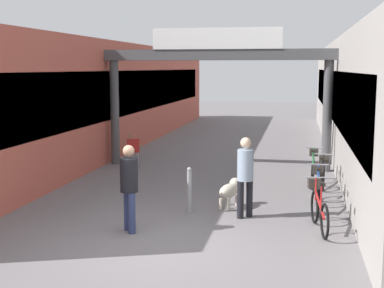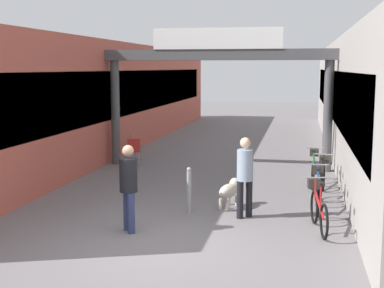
# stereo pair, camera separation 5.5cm
# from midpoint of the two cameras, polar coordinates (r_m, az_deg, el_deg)

# --- Properties ---
(ground_plane) EXTENTS (80.00, 80.00, 0.00)m
(ground_plane) POSITION_cam_midpoint_polar(r_m,az_deg,el_deg) (9.78, -4.03, -10.47)
(ground_plane) COLOR slate
(storefront_left) EXTENTS (3.00, 26.00, 4.02)m
(storefront_left) POSITION_cam_midpoint_polar(r_m,az_deg,el_deg) (21.35, -9.41, 5.07)
(storefront_left) COLOR #B25142
(storefront_left) RESTS_ON ground_plane
(storefront_right) EXTENTS (3.00, 26.00, 4.02)m
(storefront_right) POSITION_cam_midpoint_polar(r_m,az_deg,el_deg) (20.13, 18.92, 4.56)
(storefront_right) COLOR #9E9993
(storefront_right) RESTS_ON ground_plane
(arcade_sign_gateway) EXTENTS (7.40, 0.47, 4.32)m
(arcade_sign_gateway) POSITION_cam_midpoint_polar(r_m,az_deg,el_deg) (16.62, 2.85, 7.93)
(arcade_sign_gateway) COLOR #4C4C4F
(arcade_sign_gateway) RESTS_ON ground_plane
(pedestrian_with_dog) EXTENTS (0.48, 0.48, 1.70)m
(pedestrian_with_dog) POSITION_cam_midpoint_polar(r_m,az_deg,el_deg) (11.16, 5.81, -2.99)
(pedestrian_with_dog) COLOR black
(pedestrian_with_dog) RESTS_ON ground_plane
(pedestrian_companion) EXTENTS (0.48, 0.48, 1.68)m
(pedestrian_companion) POSITION_cam_midpoint_polar(r_m,az_deg,el_deg) (10.21, -6.64, -4.11)
(pedestrian_companion) COLOR navy
(pedestrian_companion) RESTS_ON ground_plane
(dog_on_leash) EXTENTS (0.53, 0.88, 0.62)m
(dog_on_leash) POSITION_cam_midpoint_polar(r_m,az_deg,el_deg) (12.11, 4.21, -4.90)
(dog_on_leash) COLOR beige
(dog_on_leash) RESTS_ON ground_plane
(bicycle_red_nearest) EXTENTS (0.46, 1.68, 0.98)m
(bicycle_red_nearest) POSITION_cam_midpoint_polar(r_m,az_deg,el_deg) (10.71, 13.44, -6.59)
(bicycle_red_nearest) COLOR black
(bicycle_red_nearest) RESTS_ON ground_plane
(bicycle_blue_second) EXTENTS (0.46, 1.69, 0.98)m
(bicycle_blue_second) POSITION_cam_midpoint_polar(r_m,az_deg,el_deg) (12.16, 13.40, -4.83)
(bicycle_blue_second) COLOR black
(bicycle_blue_second) RESTS_ON ground_plane
(bicycle_black_third) EXTENTS (0.46, 1.69, 0.98)m
(bicycle_black_third) POSITION_cam_midpoint_polar(r_m,az_deg,el_deg) (13.62, 13.87, -3.46)
(bicycle_black_third) COLOR black
(bicycle_black_third) RESTS_ON ground_plane
(bicycle_green_farthest) EXTENTS (0.46, 1.69, 0.98)m
(bicycle_green_farthest) POSITION_cam_midpoint_polar(r_m,az_deg,el_deg) (14.70, 12.91, -2.58)
(bicycle_green_farthest) COLOR black
(bicycle_green_farthest) RESTS_ON ground_plane
(bollard_post_metal) EXTENTS (0.10, 0.10, 1.01)m
(bollard_post_metal) POSITION_cam_midpoint_polar(r_m,az_deg,el_deg) (11.56, -0.18, -4.89)
(bollard_post_metal) COLOR gray
(bollard_post_metal) RESTS_ON ground_plane
(cafe_chair_red_nearer) EXTENTS (0.55, 0.55, 0.89)m
(cafe_chair_red_nearer) POSITION_cam_midpoint_polar(r_m,az_deg,el_deg) (17.08, -6.23, -0.59)
(cafe_chair_red_nearer) COLOR gray
(cafe_chair_red_nearer) RESTS_ON ground_plane
(cafe_chair_wood_farther) EXTENTS (0.50, 0.50, 0.89)m
(cafe_chair_wood_farther) POSITION_cam_midpoint_polar(r_m,az_deg,el_deg) (18.36, -6.12, 0.02)
(cafe_chair_wood_farther) COLOR gray
(cafe_chair_wood_farther) RESTS_ON ground_plane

